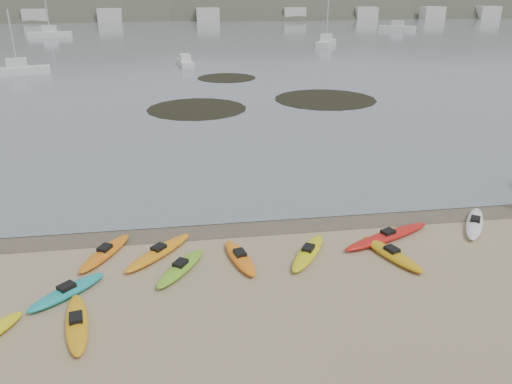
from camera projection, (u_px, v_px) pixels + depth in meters
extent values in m
plane|color=tan|center=(256.00, 222.00, 22.88)|extent=(600.00, 600.00, 0.00)
plane|color=brown|center=(257.00, 225.00, 22.60)|extent=(60.00, 60.00, 0.00)
plane|color=slate|center=(181.00, 5.00, 297.13)|extent=(1200.00, 1200.00, 0.00)
ellipsoid|color=gold|center=(391.00, 254.00, 19.81)|extent=(1.86, 3.38, 0.34)
ellipsoid|color=yellow|center=(308.00, 253.00, 19.92)|extent=(2.36, 3.16, 0.34)
ellipsoid|color=orange|center=(159.00, 252.00, 19.95)|extent=(2.95, 3.26, 0.34)
ellipsoid|color=orange|center=(240.00, 258.00, 19.55)|extent=(1.35, 3.07, 0.34)
ellipsoid|color=teal|center=(67.00, 292.00, 17.36)|extent=(2.66, 2.62, 0.34)
ellipsoid|color=#E8A213|center=(77.00, 323.00, 15.73)|extent=(1.31, 3.38, 0.34)
ellipsoid|color=orange|center=(105.00, 253.00, 19.92)|extent=(2.14, 3.28, 0.34)
ellipsoid|color=#74BD25|center=(181.00, 268.00, 18.83)|extent=(2.26, 2.98, 0.34)
ellipsoid|color=white|center=(475.00, 223.00, 22.38)|extent=(2.58, 3.35, 0.34)
ellipsoid|color=red|center=(387.00, 236.00, 21.23)|extent=(4.65, 2.52, 0.34)
cylinder|color=black|center=(197.00, 109.00, 44.05)|extent=(8.79, 8.79, 0.04)
cylinder|color=black|center=(325.00, 99.00, 47.75)|extent=(9.72, 9.72, 0.04)
cylinder|color=black|center=(227.00, 78.00, 58.95)|extent=(6.93, 6.93, 0.04)
cube|color=silver|center=(18.00, 71.00, 61.07)|extent=(7.71, 3.89, 1.04)
cube|color=silver|center=(185.00, 63.00, 67.98)|extent=(2.38, 6.08, 0.83)
cube|color=silver|center=(326.00, 43.00, 90.95)|extent=(5.65, 8.04, 1.11)
cube|color=silver|center=(50.00, 34.00, 107.02)|extent=(9.14, 3.41, 1.25)
cube|color=silver|center=(397.00, 28.00, 123.33)|extent=(8.78, 6.63, 1.23)
ellipsoid|color=#384235|center=(74.00, 62.00, 201.76)|extent=(220.00, 120.00, 80.00)
ellipsoid|color=#384235|center=(271.00, 53.00, 207.26)|extent=(200.00, 110.00, 68.00)
ellipsoid|color=#384235|center=(449.00, 51.00, 228.88)|extent=(230.00, 130.00, 76.00)
cube|color=beige|center=(44.00, 16.00, 148.85)|extent=(7.00, 5.00, 4.00)
cube|color=beige|center=(127.00, 15.00, 152.18)|extent=(7.00, 5.00, 4.00)
cube|color=beige|center=(205.00, 15.00, 155.51)|extent=(7.00, 5.00, 4.00)
cube|color=beige|center=(281.00, 14.00, 158.84)|extent=(7.00, 5.00, 4.00)
cube|color=beige|center=(353.00, 14.00, 162.17)|extent=(7.00, 5.00, 4.00)
cube|color=beige|center=(423.00, 13.00, 165.50)|extent=(7.00, 5.00, 4.00)
cube|color=beige|center=(489.00, 12.00, 168.83)|extent=(7.00, 5.00, 4.00)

